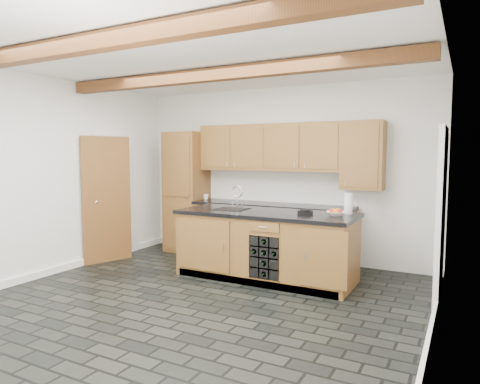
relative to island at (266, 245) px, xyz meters
The scene contains 10 objects.
ground 1.40m from the island, 103.43° to the right, with size 5.00×5.00×0.00m, color black.
room_shell 1.36m from the island, 117.46° to the right, with size 5.01×5.00×5.00m.
back_cabinetry 1.28m from the island, 125.62° to the left, with size 3.65×0.62×2.20m.
island is the anchor object (origin of this frame).
faucet 0.75m from the island, behind, with size 0.45×0.40×0.34m.
kitchen_scale 0.74m from the island, ahead, with size 0.23×0.18×0.06m.
fruit_bowl 1.07m from the island, ahead, with size 0.24×0.24×0.06m, color white.
fruit_cluster 1.09m from the island, ahead, with size 0.16×0.17×0.07m.
paper_towel 1.25m from the island, 17.21° to the left, with size 0.11×0.11×0.28m, color white.
mug 1.95m from the island, 148.43° to the left, with size 0.10×0.10×0.09m, color white.
Camera 1 is at (2.72, -4.02, 1.72)m, focal length 32.00 mm.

